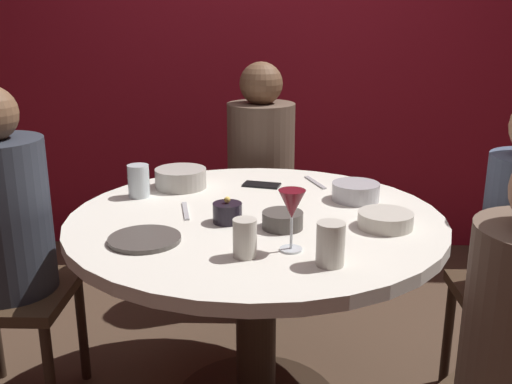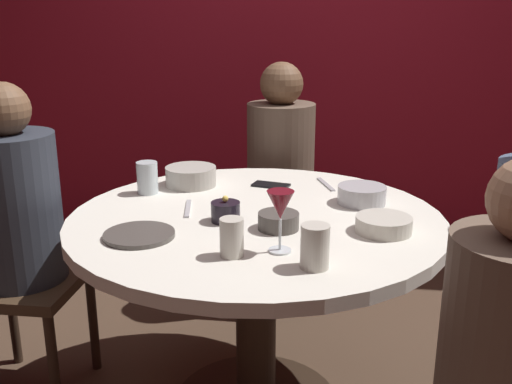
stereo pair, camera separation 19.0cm
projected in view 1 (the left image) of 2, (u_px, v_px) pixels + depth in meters
name	position (u px, v px, depth m)	size (l,w,h in m)	color
back_wall	(263.00, 29.00, 3.35)	(6.00, 0.10, 2.60)	maroon
dining_table	(256.00, 263.00, 1.98)	(1.23, 1.23, 0.75)	silver
seated_diner_left	(3.00, 220.00, 1.96)	(0.40, 0.40, 1.17)	#3F2D1E
seated_diner_back	(261.00, 157.00, 2.80)	(0.40, 0.40, 1.17)	#3F2D1E
candle_holder	(227.00, 213.00, 1.86)	(0.09, 0.09, 0.09)	black
wine_glass	(292.00, 207.00, 1.61)	(0.08, 0.08, 0.18)	silver
dinner_plate	(145.00, 239.00, 1.71)	(0.21, 0.21, 0.01)	#4C4742
cell_phone	(262.00, 185.00, 2.26)	(0.07, 0.14, 0.01)	black
bowl_serving_large	(356.00, 192.00, 2.08)	(0.17, 0.17, 0.06)	#B7B7BC
bowl_salad_center	(283.00, 220.00, 1.81)	(0.13, 0.13, 0.05)	#4C4742
bowl_small_white	(385.00, 220.00, 1.81)	(0.17, 0.17, 0.05)	beige
bowl_sauce_side	(181.00, 178.00, 2.23)	(0.19, 0.19, 0.07)	#B2ADA3
cup_near_candle	(245.00, 238.00, 1.59)	(0.07, 0.07, 0.11)	beige
cup_by_left_diner	(330.00, 244.00, 1.53)	(0.08, 0.08, 0.12)	beige
cup_by_right_diner	(139.00, 181.00, 2.11)	(0.08, 0.08, 0.12)	silver
fork_near_plate	(186.00, 211.00, 1.96)	(0.02, 0.18, 0.01)	#B7B7BC
knife_near_plate	(315.00, 182.00, 2.29)	(0.02, 0.18, 0.01)	#B7B7BC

